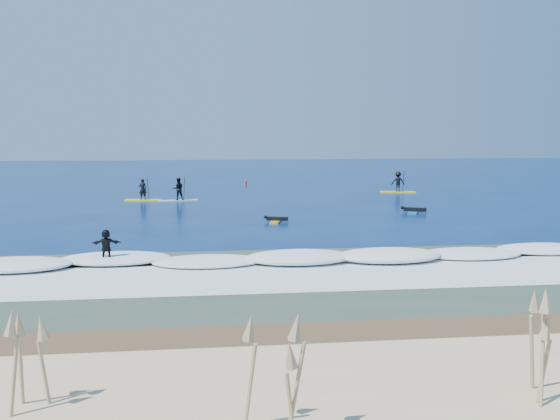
{
  "coord_description": "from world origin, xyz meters",
  "views": [
    {
      "loc": [
        -3.03,
        -36.9,
        5.84
      ],
      "look_at": [
        1.73,
        2.65,
        0.6
      ],
      "focal_mm": 40.0,
      "sensor_mm": 36.0,
      "label": 1
    }
  ],
  "objects": [
    {
      "name": "prone_paddler_near",
      "position": [
        1.34,
        1.49,
        0.14
      ],
      "size": [
        1.53,
        2.0,
        0.4
      ],
      "rotation": [
        0.0,
        0.0,
        1.3
      ],
      "color": "gold",
      "rests_on": "ground"
    },
    {
      "name": "dune_grass",
      "position": [
        0.0,
        -27.0,
        1.85
      ],
      "size": [
        40.0,
        4.0,
        1.7
      ],
      "primitive_type": null,
      "color": "tan",
      "rests_on": "dune"
    },
    {
      "name": "wet_sand_strip",
      "position": [
        0.0,
        -21.5,
        0.0
      ],
      "size": [
        90.0,
        5.0,
        0.08
      ],
      "primitive_type": "cube",
      "color": "brown",
      "rests_on": "ground"
    },
    {
      "name": "sup_paddler_left",
      "position": [
        -8.06,
        14.13,
        0.64
      ],
      "size": [
        3.0,
        1.05,
        2.06
      ],
      "rotation": [
        0.0,
        0.0,
        -0.11
      ],
      "color": "#FFFC1B",
      "rests_on": "ground"
    },
    {
      "name": "shallow_water",
      "position": [
        0.0,
        -14.0,
        0.01
      ],
      "size": [
        90.0,
        13.0,
        0.01
      ],
      "primitive_type": "cube",
      "color": "#314334",
      "rests_on": "ground"
    },
    {
      "name": "sup_paddler_center",
      "position": [
        -5.2,
        13.55,
        0.82
      ],
      "size": [
        3.19,
        1.23,
        2.18
      ],
      "rotation": [
        0.0,
        0.0,
        0.15
      ],
      "color": "silver",
      "rests_on": "ground"
    },
    {
      "name": "prone_paddler_far",
      "position": [
        11.35,
        4.66,
        0.16
      ],
      "size": [
        1.71,
        2.28,
        0.47
      ],
      "rotation": [
        0.0,
        0.0,
        1.16
      ],
      "color": "#1767B1",
      "rests_on": "ground"
    },
    {
      "name": "marker_buoy",
      "position": [
        1.13,
        27.47,
        0.26
      ],
      "size": [
        0.25,
        0.25,
        0.59
      ],
      "rotation": [
        0.0,
        0.0,
        -0.26
      ],
      "color": "#FF3416",
      "rests_on": "ground"
    },
    {
      "name": "whitewater",
      "position": [
        0.0,
        -13.0,
        0.0
      ],
      "size": [
        34.0,
        5.0,
        0.02
      ],
      "primitive_type": "cube",
      "color": "silver",
      "rests_on": "ground"
    },
    {
      "name": "sup_paddler_right",
      "position": [
        14.4,
        17.98,
        0.87
      ],
      "size": [
        3.28,
        1.38,
        2.24
      ],
      "rotation": [
        0.0,
        0.0,
        -0.19
      ],
      "color": "yellow",
      "rests_on": "ground"
    },
    {
      "name": "breaking_wave",
      "position": [
        0.0,
        -10.0,
        0.0
      ],
      "size": [
        40.0,
        6.0,
        0.3
      ],
      "primitive_type": "cube",
      "color": "white",
      "rests_on": "ground"
    },
    {
      "name": "ground",
      "position": [
        0.0,
        0.0,
        0.0
      ],
      "size": [
        160.0,
        160.0,
        0.0
      ],
      "primitive_type": "plane",
      "color": "#041C4C",
      "rests_on": "ground"
    },
    {
      "name": "wave_surfer",
      "position": [
        -7.29,
        -9.97,
        0.8
      ],
      "size": [
        1.97,
        0.63,
        1.41
      ],
      "rotation": [
        0.0,
        0.0,
        0.05
      ],
      "color": "white",
      "rests_on": "breaking_wave"
    }
  ]
}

